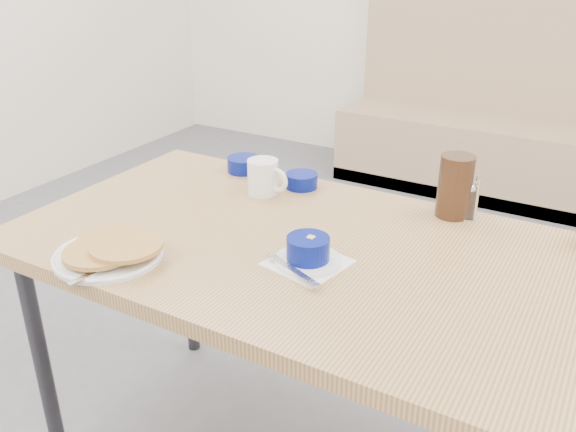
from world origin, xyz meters
The scene contains 9 objects.
booth_bench centered at (0.00, 2.78, 0.35)m, with size 1.90×0.56×1.22m.
dining_table centered at (0.00, 0.25, 0.70)m, with size 1.40×0.80×0.76m.
pancake_plate centered at (-0.33, -0.04, 0.78)m, with size 0.26×0.27×0.04m.
coffee_mug centered at (-0.22, 0.47, 0.81)m, with size 0.13×0.09×0.10m.
grits_setting centered at (0.08, 0.17, 0.79)m, with size 0.19×0.20×0.07m.
creamer_bowl centered at (-0.38, 0.59, 0.78)m, with size 0.10×0.10×0.05m.
butter_bowl centered at (-0.15, 0.56, 0.78)m, with size 0.09×0.09×0.04m.
amber_tumbler centered at (0.29, 0.59, 0.84)m, with size 0.09×0.09×0.17m, color #341E10.
condiment_caddy centered at (0.31, 0.59, 0.80)m, with size 0.11×0.08×0.11m.
Camera 1 is at (0.65, -0.90, 1.44)m, focal length 38.00 mm.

